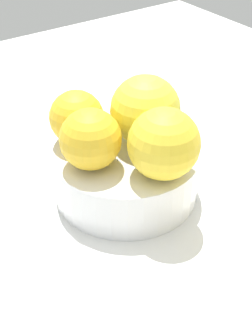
# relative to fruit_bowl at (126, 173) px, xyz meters

# --- Properties ---
(ground_plane) EXTENTS (1.10, 1.10, 0.02)m
(ground_plane) POSITION_rel_fruit_bowl_xyz_m (0.00, 0.00, -0.04)
(ground_plane) COLOR white
(fruit_bowl) EXTENTS (0.17, 0.17, 0.06)m
(fruit_bowl) POSITION_rel_fruit_bowl_xyz_m (0.00, 0.00, 0.00)
(fruit_bowl) COLOR white
(fruit_bowl) RESTS_ON ground_plane
(orange_in_bowl_0) EXTENTS (0.08, 0.08, 0.08)m
(orange_in_bowl_0) POSITION_rel_fruit_bowl_xyz_m (0.06, 0.01, 0.07)
(orange_in_bowl_0) COLOR yellow
(orange_in_bowl_0) RESTS_ON fruit_bowl
(orange_in_bowl_1) EXTENTS (0.08, 0.08, 0.08)m
(orange_in_bowl_1) POSITION_rel_fruit_bowl_xyz_m (-0.01, 0.03, 0.07)
(orange_in_bowl_1) COLOR yellow
(orange_in_bowl_1) RESTS_ON fruit_bowl
(orange_in_bowl_2) EXTENTS (0.07, 0.07, 0.07)m
(orange_in_bowl_2) POSITION_rel_fruit_bowl_xyz_m (0.00, -0.05, 0.07)
(orange_in_bowl_2) COLOR yellow
(orange_in_bowl_2) RESTS_ON fruit_bowl
(orange_in_bowl_3) EXTENTS (0.06, 0.06, 0.06)m
(orange_in_bowl_3) POSITION_rel_fruit_bowl_xyz_m (-0.05, -0.03, 0.06)
(orange_in_bowl_3) COLOR yellow
(orange_in_bowl_3) RESTS_ON fruit_bowl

